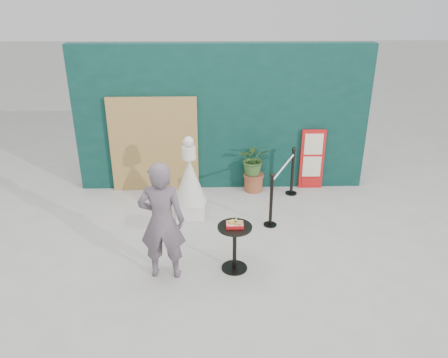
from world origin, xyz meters
TOP-DOWN VIEW (x-y plane):
  - ground at (0.00, 0.00)m, footprint 60.00×60.00m
  - back_wall at (0.00, 3.15)m, footprint 6.00×0.30m
  - bamboo_fence at (-1.40, 2.94)m, footprint 1.80×0.08m
  - woman at (-0.92, -0.09)m, footprint 0.69×0.46m
  - menu_board at (1.90, 2.95)m, footprint 0.50×0.07m
  - statue at (-0.62, 1.78)m, footprint 0.61×0.61m
  - cafe_table at (0.13, 0.04)m, footprint 0.52×0.52m
  - food_basket at (0.13, 0.04)m, footprint 0.26×0.19m
  - planter at (0.66, 2.84)m, footprint 0.63×0.55m
  - stanchion_barrier at (1.15, 2.00)m, footprint 0.84×1.54m

SIDE VIEW (x-z plane):
  - ground at x=0.00m, z-range 0.00..0.00m
  - stanchion_barrier at x=1.15m, z-range -0.02..1.01m
  - cafe_table at x=0.13m, z-range 0.12..0.87m
  - planter at x=0.66m, z-range 0.09..1.17m
  - statue at x=-0.62m, z-range -0.14..1.42m
  - menu_board at x=1.90m, z-range 0.00..1.30m
  - food_basket at x=0.13m, z-range 0.73..0.84m
  - woman at x=-0.92m, z-range 0.00..1.83m
  - bamboo_fence at x=-1.40m, z-range 0.00..2.00m
  - back_wall at x=0.00m, z-range 0.00..3.00m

